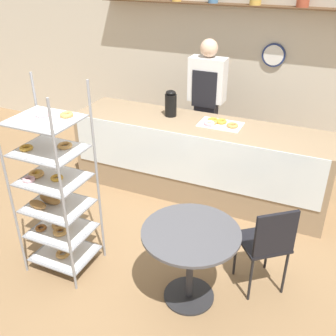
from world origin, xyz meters
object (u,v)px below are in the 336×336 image
(pastry_rack, at_px, (55,195))
(cafe_chair, at_px, (268,241))
(donut_tray_counter, at_px, (219,123))
(cafe_table, at_px, (190,248))
(coffee_carafe, at_px, (171,104))
(person_worker, at_px, (206,103))

(pastry_rack, height_order, cafe_chair, pastry_rack)
(donut_tray_counter, bearing_deg, cafe_table, -79.27)
(pastry_rack, bearing_deg, coffee_carafe, 80.51)
(cafe_chair, bearing_deg, person_worker, -95.86)
(pastry_rack, relative_size, cafe_chair, 2.01)
(cafe_chair, relative_size, donut_tray_counter, 1.81)
(cafe_table, xyz_separation_m, coffee_carafe, (-0.95, 1.76, 0.54))
(person_worker, height_order, cafe_table, person_worker)
(cafe_table, xyz_separation_m, cafe_chair, (0.56, 0.34, 0.00))
(person_worker, distance_m, coffee_carafe, 0.57)
(coffee_carafe, bearing_deg, cafe_chair, -43.10)
(cafe_chair, bearing_deg, pastry_rack, -25.43)
(person_worker, xyz_separation_m, cafe_chair, (1.22, -1.89, -0.42))
(person_worker, distance_m, cafe_chair, 2.29)
(pastry_rack, height_order, person_worker, pastry_rack)
(donut_tray_counter, bearing_deg, cafe_chair, -57.15)
(person_worker, height_order, cafe_chair, person_worker)
(cafe_table, bearing_deg, cafe_chair, 31.37)
(person_worker, height_order, donut_tray_counter, person_worker)
(person_worker, relative_size, cafe_chair, 2.00)
(pastry_rack, height_order, donut_tray_counter, pastry_rack)
(person_worker, bearing_deg, donut_tray_counter, -57.13)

